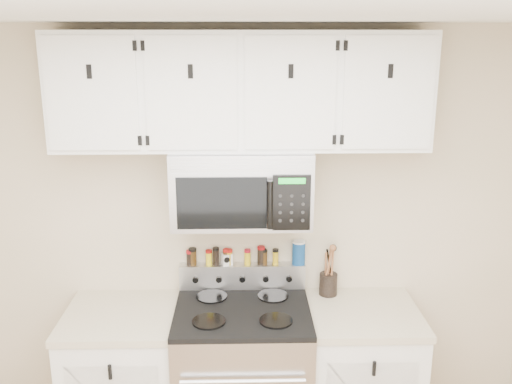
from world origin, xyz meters
TOP-DOWN VIEW (x-y plane):
  - back_wall at (0.00, 1.75)m, footprint 3.50×0.01m
  - ceiling at (0.00, 0.00)m, footprint 3.50×3.50m
  - range at (0.00, 1.43)m, footprint 0.76×0.65m
  - base_cabinet_left at (-0.69, 1.45)m, footprint 0.64×0.62m
  - base_cabinet_right at (0.69, 1.45)m, footprint 0.64×0.62m
  - microwave at (0.00, 1.55)m, footprint 0.76×0.44m
  - upper_cabinets at (-0.00, 1.58)m, footprint 2.00×0.35m
  - utensil_crock at (0.52, 1.66)m, footprint 0.11×0.11m
  - kitchen_timer at (-0.09, 1.71)m, footprint 0.07×0.07m
  - salt_canister at (0.34, 1.71)m, footprint 0.08×0.08m
  - spice_jar_0 at (-0.31, 1.71)m, footprint 0.04×0.04m
  - spice_jar_1 at (-0.30, 1.71)m, footprint 0.05×0.05m
  - spice_jar_2 at (-0.20, 1.71)m, footprint 0.04×0.04m
  - spice_jar_3 at (-0.16, 1.71)m, footprint 0.04×0.04m
  - spice_jar_4 at (-0.10, 1.71)m, footprint 0.04×0.04m
  - spice_jar_5 at (-0.08, 1.71)m, footprint 0.04×0.04m
  - spice_jar_6 at (0.03, 1.71)m, footprint 0.04×0.04m
  - spice_jar_7 at (0.11, 1.71)m, footprint 0.05×0.05m
  - spice_jar_8 at (0.13, 1.71)m, footprint 0.04×0.04m
  - spice_jar_9 at (0.20, 1.71)m, footprint 0.04×0.04m

SIDE VIEW (x-z plane):
  - base_cabinet_left at x=-0.69m, z-range 0.00..0.92m
  - base_cabinet_right at x=0.69m, z-range 0.00..0.92m
  - range at x=0.00m, z-range -0.06..1.04m
  - utensil_crock at x=0.52m, z-range 0.84..1.15m
  - kitchen_timer at x=-0.09m, z-range 1.10..1.17m
  - spice_jar_0 at x=-0.31m, z-range 1.10..1.19m
  - spice_jar_2 at x=-0.20m, z-range 1.10..1.19m
  - spice_jar_6 at x=0.03m, z-range 1.10..1.20m
  - spice_jar_8 at x=0.13m, z-range 1.10..1.20m
  - spice_jar_9 at x=0.20m, z-range 1.10..1.20m
  - spice_jar_5 at x=-0.08m, z-range 1.10..1.20m
  - spice_jar_4 at x=-0.10m, z-range 1.10..1.20m
  - spice_jar_1 at x=-0.30m, z-range 1.10..1.21m
  - spice_jar_3 at x=-0.16m, z-range 1.10..1.21m
  - spice_jar_7 at x=0.11m, z-range 1.10..1.21m
  - salt_canister at x=0.34m, z-range 1.10..1.25m
  - back_wall at x=0.00m, z-range 0.00..2.50m
  - microwave at x=0.00m, z-range 1.42..1.84m
  - upper_cabinets at x=0.00m, z-range 1.84..2.46m
  - ceiling at x=0.00m, z-range 2.49..2.50m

